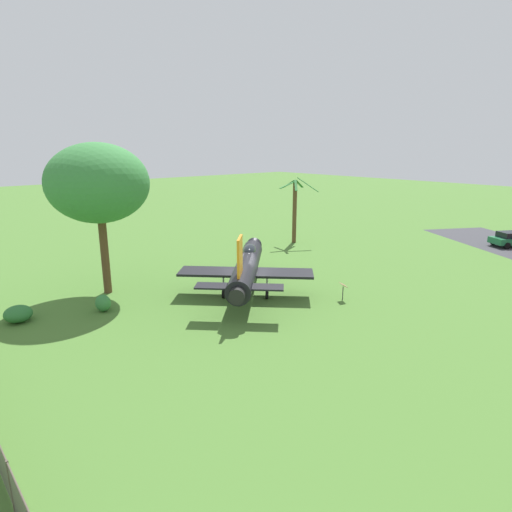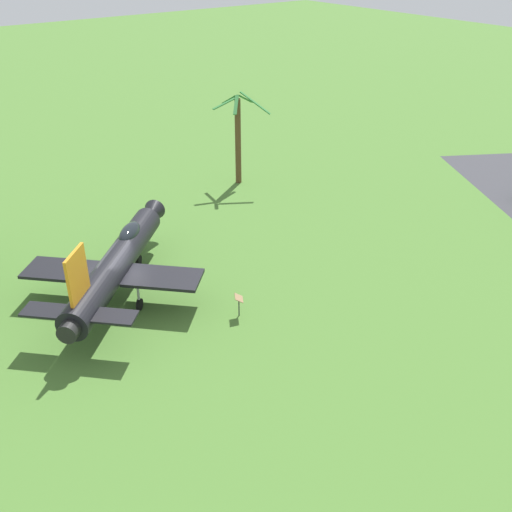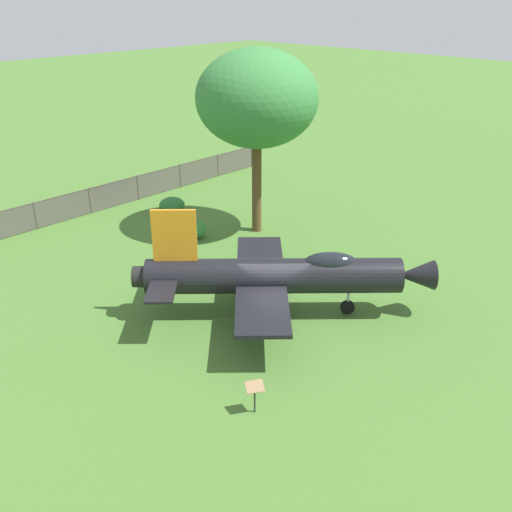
{
  "view_description": "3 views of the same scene",
  "coord_description": "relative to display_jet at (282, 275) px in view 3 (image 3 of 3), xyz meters",
  "views": [
    {
      "loc": [
        -21.02,
        17.45,
        9.74
      ],
      "look_at": [
        -0.62,
        -0.3,
        2.68
      ],
      "focal_mm": 29.61,
      "sensor_mm": 36.0,
      "label": 1
    },
    {
      "loc": [
        -24.34,
        9.47,
        16.52
      ],
      "look_at": [
        -3.03,
        -6.5,
        1.5
      ],
      "focal_mm": 41.0,
      "sensor_mm": 36.0,
      "label": 2
    },
    {
      "loc": [
        -16.23,
        -14.72,
        12.75
      ],
      "look_at": [
        0.38,
        1.39,
        2.15
      ],
      "focal_mm": 41.36,
      "sensor_mm": 36.0,
      "label": 3
    }
  ],
  "objects": [
    {
      "name": "shrub_by_tree",
      "position": [
        4.6,
        13.22,
        -1.39
      ],
      "size": [
        1.61,
        1.52,
        0.93
      ],
      "color": "#2D7033",
      "rests_on": "ground_plane"
    },
    {
      "name": "ground_plane",
      "position": [
        -0.25,
        0.25,
        -1.85
      ],
      "size": [
        200.0,
        200.0,
        0.0
      ],
      "primitive_type": "plane",
      "color": "#47722D"
    },
    {
      "name": "shade_tree",
      "position": [
        6.1,
        7.37,
        5.55
      ],
      "size": [
        6.4,
        6.52,
        10.01
      ],
      "color": "brown",
      "rests_on": "ground_plane"
    },
    {
      "name": "info_plaque",
      "position": [
        -5.37,
        -3.65,
        -1.0
      ],
      "size": [
        0.72,
        0.65,
        1.14
      ],
      "color": "#333333",
      "rests_on": "ground_plane"
    },
    {
      "name": "display_jet",
      "position": [
        0.0,
        0.0,
        0.0
      ],
      "size": [
        10.48,
        10.51,
        4.75
      ],
      "rotation": [
        0.0,
        0.0,
        5.5
      ],
      "color": "black",
      "rests_on": "ground_plane"
    },
    {
      "name": "perimeter_fence",
      "position": [
        0.96,
        16.63,
        -0.98
      ],
      "size": [
        28.72,
        0.45,
        1.64
      ],
      "rotation": [
        0.0,
        0.0,
        9.44
      ],
      "color": "#4C4238",
      "rests_on": "ground_plane"
    },
    {
      "name": "shrub_near_fence",
      "position": [
        2.96,
        8.93,
        -1.34
      ],
      "size": [
        1.09,
        0.88,
        1.03
      ],
      "color": "#387F3D",
      "rests_on": "ground_plane"
    }
  ]
}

